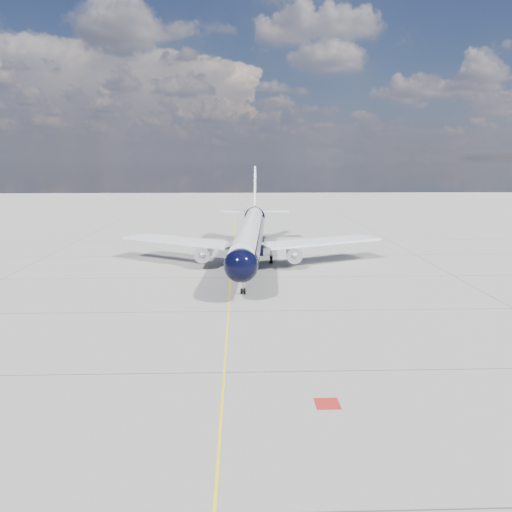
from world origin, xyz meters
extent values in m
plane|color=#99958E|center=(0.00, 30.00, 0.00)|extent=(320.00, 320.00, 0.00)
cube|color=yellow|center=(0.00, 25.00, 0.00)|extent=(0.16, 160.00, 0.01)
cube|color=maroon|center=(6.80, -10.00, 0.00)|extent=(1.60, 1.60, 0.01)
cylinder|color=black|center=(2.66, 33.05, 4.19)|extent=(6.33, 38.09, 3.79)
sphere|color=black|center=(1.32, 13.14, 4.19)|extent=(4.04, 4.04, 3.79)
cone|color=black|center=(4.24, 56.45, 4.79)|extent=(4.25, 7.22, 3.79)
cylinder|color=white|center=(2.66, 33.05, 5.14)|extent=(5.63, 40.03, 2.96)
cube|color=black|center=(1.31, 12.94, 4.74)|extent=(2.47, 1.36, 0.55)
cube|color=white|center=(-7.69, 35.25, 3.29)|extent=(18.91, 14.35, 0.32)
cube|color=white|center=(13.22, 33.85, 3.29)|extent=(19.53, 12.39, 0.32)
cube|color=black|center=(2.66, 33.05, 2.79)|extent=(4.85, 10.24, 1.00)
cylinder|color=silver|center=(-3.94, 31.50, 2.15)|extent=(2.54, 4.73, 2.24)
cylinder|color=silver|center=(9.00, 30.63, 2.15)|extent=(2.54, 4.73, 2.24)
sphere|color=gray|center=(-4.08, 29.41, 2.15)|extent=(1.17, 1.17, 1.10)
sphere|color=gray|center=(8.86, 28.54, 2.15)|extent=(1.17, 1.17, 1.10)
cube|color=white|center=(-3.93, 31.70, 2.89)|extent=(0.43, 3.20, 1.10)
cube|color=white|center=(9.02, 30.83, 2.89)|extent=(0.43, 3.20, 1.10)
cube|color=white|center=(4.20, 55.96, 9.88)|extent=(0.74, 6.34, 8.51)
cube|color=white|center=(4.24, 56.45, 5.59)|extent=(13.16, 4.06, 0.22)
cylinder|color=gray|center=(1.56, 16.62, 1.25)|extent=(0.19, 0.19, 2.10)
cylinder|color=black|center=(1.36, 16.64, 0.35)|extent=(0.23, 0.71, 0.70)
cylinder|color=black|center=(1.76, 16.61, 0.35)|extent=(0.23, 0.71, 0.70)
cylinder|color=gray|center=(-0.42, 34.76, 1.35)|extent=(0.28, 0.28, 1.90)
cylinder|color=gray|center=(5.95, 34.33, 1.35)|extent=(0.28, 0.28, 1.90)
cylinder|color=black|center=(-0.46, 34.21, 0.55)|extent=(0.52, 1.13, 1.10)
cylinder|color=black|center=(-0.39, 35.31, 0.55)|extent=(0.52, 1.13, 1.10)
cylinder|color=black|center=(5.91, 33.79, 0.55)|extent=(0.52, 1.13, 1.10)
cylinder|color=black|center=(5.99, 34.88, 0.55)|extent=(0.52, 1.13, 1.10)
camera|label=1|loc=(1.22, -39.56, 15.57)|focal=35.00mm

